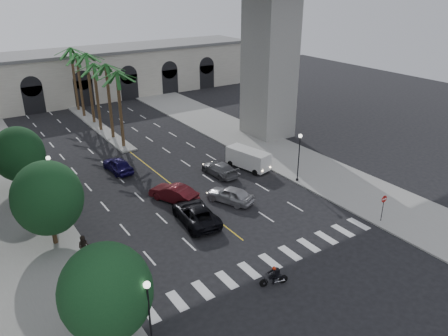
# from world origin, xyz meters

# --- Properties ---
(ground) EXTENTS (140.00, 140.00, 0.00)m
(ground) POSITION_xyz_m (0.00, 0.00, 0.00)
(ground) COLOR black
(ground) RESTS_ON ground
(sidewalk_left) EXTENTS (8.00, 100.00, 0.15)m
(sidewalk_left) POSITION_xyz_m (-15.00, 15.00, 0.07)
(sidewalk_left) COLOR gray
(sidewalk_left) RESTS_ON ground
(sidewalk_right) EXTENTS (8.00, 100.00, 0.15)m
(sidewalk_right) POSITION_xyz_m (15.00, 15.00, 0.07)
(sidewalk_right) COLOR gray
(sidewalk_right) RESTS_ON ground
(median) EXTENTS (2.00, 24.00, 0.20)m
(median) POSITION_xyz_m (0.00, 38.00, 0.10)
(median) COLOR gray
(median) RESTS_ON ground
(pier_building) EXTENTS (71.00, 10.50, 8.50)m
(pier_building) POSITION_xyz_m (0.00, 55.00, 4.27)
(pier_building) COLOR silver
(pier_building) RESTS_ON ground
(palm_a) EXTENTS (3.20, 3.20, 10.30)m
(palm_a) POSITION_xyz_m (0.00, 28.00, 9.10)
(palm_a) COLOR #47331E
(palm_a) RESTS_ON ground
(palm_b) EXTENTS (3.20, 3.20, 10.60)m
(palm_b) POSITION_xyz_m (0.10, 32.00, 9.37)
(palm_b) COLOR #47331E
(palm_b) RESTS_ON ground
(palm_c) EXTENTS (3.20, 3.20, 10.10)m
(palm_c) POSITION_xyz_m (-0.20, 36.00, 8.91)
(palm_c) COLOR #47331E
(palm_c) RESTS_ON ground
(palm_d) EXTENTS (3.20, 3.20, 10.90)m
(palm_d) POSITION_xyz_m (0.15, 40.00, 9.65)
(palm_d) COLOR #47331E
(palm_d) RESTS_ON ground
(palm_e) EXTENTS (3.20, 3.20, 10.40)m
(palm_e) POSITION_xyz_m (-0.10, 44.00, 9.19)
(palm_e) COLOR #47331E
(palm_e) RESTS_ON ground
(palm_f) EXTENTS (3.20, 3.20, 10.70)m
(palm_f) POSITION_xyz_m (0.20, 48.00, 9.46)
(palm_f) COLOR #47331E
(palm_f) RESTS_ON ground
(street_tree_near) EXTENTS (5.20, 5.20, 6.89)m
(street_tree_near) POSITION_xyz_m (-13.00, -3.00, 4.02)
(street_tree_near) COLOR #382616
(street_tree_near) RESTS_ON ground
(street_tree_mid) EXTENTS (5.44, 5.44, 7.21)m
(street_tree_mid) POSITION_xyz_m (-13.00, 10.00, 4.21)
(street_tree_mid) COLOR #382616
(street_tree_mid) RESTS_ON ground
(street_tree_far) EXTENTS (5.04, 5.04, 6.68)m
(street_tree_far) POSITION_xyz_m (-13.00, 22.00, 3.90)
(street_tree_far) COLOR #382616
(street_tree_far) RESTS_ON ground
(lamp_post_left_near) EXTENTS (0.40, 0.40, 5.35)m
(lamp_post_left_near) POSITION_xyz_m (-11.40, -5.00, 3.22)
(lamp_post_left_near) COLOR black
(lamp_post_left_near) RESTS_ON ground
(lamp_post_left_far) EXTENTS (0.40, 0.40, 5.35)m
(lamp_post_left_far) POSITION_xyz_m (-11.40, 16.00, 3.22)
(lamp_post_left_far) COLOR black
(lamp_post_left_far) RESTS_ON ground
(lamp_post_right) EXTENTS (0.40, 0.40, 5.35)m
(lamp_post_right) POSITION_xyz_m (11.40, 8.00, 3.22)
(lamp_post_right) COLOR black
(lamp_post_right) RESTS_ON ground
(traffic_signal_near) EXTENTS (0.25, 0.18, 3.65)m
(traffic_signal_near) POSITION_xyz_m (-11.30, -2.50, 2.51)
(traffic_signal_near) COLOR black
(traffic_signal_near) RESTS_ON ground
(traffic_signal_far) EXTENTS (0.25, 0.18, 3.65)m
(traffic_signal_far) POSITION_xyz_m (-11.30, 1.50, 2.51)
(traffic_signal_far) COLOR black
(traffic_signal_far) RESTS_ON ground
(motorcycle_rider) EXTENTS (2.06, 0.78, 1.53)m
(motorcycle_rider) POSITION_xyz_m (-1.48, -3.78, 0.69)
(motorcycle_rider) COLOR black
(motorcycle_rider) RESTS_ON ground
(car_a) EXTENTS (3.65, 5.02, 1.59)m
(car_a) POSITION_xyz_m (2.91, 8.18, 0.79)
(car_a) COLOR #A4A3A8
(car_a) RESTS_ON ground
(car_b) EXTENTS (3.61, 5.33, 1.66)m
(car_b) POSITION_xyz_m (-1.50, 11.37, 0.83)
(car_b) COLOR #4E0F15
(car_b) RESTS_ON ground
(car_c) EXTENTS (3.47, 6.33, 1.68)m
(car_c) POSITION_xyz_m (-1.74, 6.77, 0.84)
(car_c) COLOR black
(car_c) RESTS_ON ground
(car_d) EXTENTS (2.32, 5.07, 1.44)m
(car_d) POSITION_xyz_m (5.52, 14.07, 0.72)
(car_d) COLOR slate
(car_d) RESTS_ON ground
(car_e) EXTENTS (2.27, 4.92, 1.63)m
(car_e) POSITION_xyz_m (-3.42, 21.06, 0.82)
(car_e) COLOR #160F49
(car_e) RESTS_ON ground
(cargo_van) EXTENTS (3.03, 5.50, 2.22)m
(cargo_van) POSITION_xyz_m (9.19, 13.72, 1.24)
(cargo_van) COLOR silver
(cargo_van) RESTS_ON ground
(pedestrian_a) EXTENTS (0.76, 0.59, 1.84)m
(pedestrian_a) POSITION_xyz_m (-12.24, 2.02, 1.07)
(pedestrian_a) COLOR black
(pedestrian_a) RESTS_ON sidewalk_left
(pedestrian_b) EXTENTS (1.14, 1.03, 1.91)m
(pedestrian_b) POSITION_xyz_m (-11.61, 6.60, 1.11)
(pedestrian_b) COLOR black
(pedestrian_b) RESTS_ON sidewalk_left
(do_not_enter_sign) EXTENTS (0.64, 0.06, 2.63)m
(do_not_enter_sign) POSITION_xyz_m (11.86, -2.35, 1.91)
(do_not_enter_sign) COLOR black
(do_not_enter_sign) RESTS_ON ground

